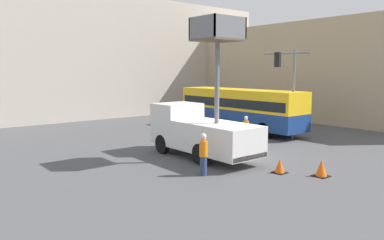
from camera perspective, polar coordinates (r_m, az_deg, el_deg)
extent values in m
plane|color=#4C4C4F|center=(20.78, 6.24, -5.57)|extent=(120.00, 120.00, 0.00)
cube|color=#BCB2A3|center=(41.07, -18.68, 9.03)|extent=(44.00, 10.00, 12.10)
cube|color=tan|center=(40.20, 19.65, 6.94)|extent=(10.00, 28.00, 9.18)
cube|color=silver|center=(21.89, -2.26, -0.47)|extent=(2.42, 2.03, 2.33)
cube|color=silver|center=(19.38, 3.76, -2.72)|extent=(2.42, 4.74, 1.52)
cube|color=red|center=(17.90, 8.81, -5.65)|extent=(2.38, 0.10, 0.24)
cylinder|color=black|center=(21.46, -4.52, -3.65)|extent=(0.30, 1.08, 1.08)
cylinder|color=black|center=(22.71, -0.09, -3.01)|extent=(0.30, 1.08, 1.08)
cylinder|color=black|center=(18.83, 1.35, -5.21)|extent=(0.30, 1.08, 1.08)
cylinder|color=black|center=(20.24, 5.96, -4.35)|extent=(0.30, 1.08, 1.08)
cylinder|color=slate|center=(19.08, 3.83, 5.68)|extent=(0.24, 0.24, 4.14)
cube|color=brown|center=(19.13, 3.89, 12.05)|extent=(2.14, 1.93, 0.10)
cube|color=slate|center=(18.50, 1.49, 14.01)|extent=(0.08, 1.93, 1.05)
cube|color=slate|center=(19.89, 6.14, 13.51)|extent=(0.08, 1.93, 1.05)
cube|color=slate|center=(19.87, 2.04, 13.56)|extent=(2.14, 0.08, 1.05)
cube|color=slate|center=(18.52, 5.91, 13.96)|extent=(2.14, 0.08, 1.05)
cube|color=navy|center=(29.60, 7.24, 0.49)|extent=(2.58, 11.14, 1.25)
cube|color=yellow|center=(29.46, 7.29, 3.18)|extent=(2.58, 11.14, 1.53)
cube|color=black|center=(29.48, 7.28, 2.73)|extent=(2.60, 10.69, 0.67)
cylinder|color=black|center=(31.39, 1.23, -0.05)|extent=(0.30, 1.11, 1.11)
cylinder|color=black|center=(32.89, 4.26, 0.28)|extent=(0.30, 1.11, 1.11)
cylinder|color=black|center=(26.55, 10.90, -1.57)|extent=(0.30, 1.11, 1.11)
cylinder|color=black|center=(28.31, 13.88, -1.09)|extent=(0.30, 1.11, 1.11)
cylinder|color=slate|center=(26.67, 15.16, 3.74)|extent=(0.18, 0.18, 6.11)
cylinder|color=slate|center=(25.19, 14.23, 9.84)|extent=(1.03, 3.00, 0.13)
cube|color=black|center=(23.72, 12.91, 8.95)|extent=(0.40, 0.40, 0.90)
sphere|color=red|center=(23.73, 12.93, 9.55)|extent=(0.20, 0.20, 0.20)
cylinder|color=navy|center=(16.94, 1.75, -7.01)|extent=(0.32, 0.32, 0.88)
cylinder|color=orange|center=(16.76, 1.76, -4.40)|extent=(0.38, 0.38, 0.70)
sphere|color=tan|center=(16.67, 1.77, -2.83)|extent=(0.24, 0.24, 0.24)
sphere|color=white|center=(16.65, 1.77, -2.47)|extent=(0.25, 0.25, 0.25)
cylinder|color=navy|center=(24.68, 8.19, -2.55)|extent=(0.32, 0.32, 0.81)
cylinder|color=orange|center=(24.57, 8.22, -0.88)|extent=(0.38, 0.38, 0.64)
sphere|color=tan|center=(24.51, 8.24, 0.11)|extent=(0.22, 0.22, 0.22)
sphere|color=white|center=(24.49, 8.24, 0.34)|extent=(0.23, 0.23, 0.23)
cube|color=black|center=(17.92, 13.20, -7.80)|extent=(0.60, 0.60, 0.03)
cone|color=#F25B0F|center=(17.83, 13.23, -6.79)|extent=(0.48, 0.48, 0.68)
cube|color=black|center=(17.87, 19.06, -8.06)|extent=(0.66, 0.66, 0.03)
cone|color=#F25B0F|center=(17.78, 19.11, -6.94)|extent=(0.53, 0.53, 0.76)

